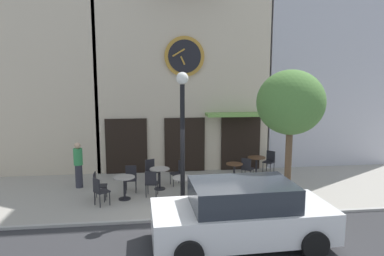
# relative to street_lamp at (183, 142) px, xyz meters

# --- Properties ---
(ground_plane) EXTENTS (27.35, 10.29, 0.13)m
(ground_plane) POSITION_rel_street_lamp_xyz_m (0.55, -0.80, -2.14)
(ground_plane) COLOR #9E998E
(clock_building) EXTENTS (7.30, 4.11, 10.25)m
(clock_building) POSITION_rel_street_lamp_xyz_m (0.50, 5.71, 3.22)
(clock_building) COLOR beige
(clock_building) RESTS_ON ground_plane
(neighbor_building_left) EXTENTS (6.86, 3.38, 12.44)m
(neighbor_building_left) POSITION_rel_street_lamp_xyz_m (-6.45, 6.04, 4.11)
(neighbor_building_left) COLOR beige
(neighbor_building_left) RESTS_ON ground_plane
(street_lamp) EXTENTS (0.36, 0.36, 4.16)m
(street_lamp) POSITION_rel_street_lamp_xyz_m (0.00, 0.00, 0.00)
(street_lamp) COLOR black
(street_lamp) RESTS_ON ground_plane
(street_tree) EXTENTS (2.02, 1.82, 4.24)m
(street_tree) POSITION_rel_street_lamp_xyz_m (3.18, -0.28, 1.13)
(street_tree) COLOR brown
(street_tree) RESTS_ON ground_plane
(cafe_table_leftmost) EXTENTS (0.70, 0.70, 0.77)m
(cafe_table_leftmost) POSITION_rel_street_lamp_xyz_m (-1.82, 1.14, -1.57)
(cafe_table_leftmost) COLOR black
(cafe_table_leftmost) RESTS_ON ground_plane
(cafe_table_center_left) EXTENTS (0.72, 0.72, 0.76)m
(cafe_table_center_left) POSITION_rel_street_lamp_xyz_m (-0.64, 2.04, -1.57)
(cafe_table_center_left) COLOR black
(cafe_table_center_left) RESTS_ON ground_plane
(cafe_table_center) EXTENTS (0.75, 0.75, 0.73)m
(cafe_table_center) POSITION_rel_street_lamp_xyz_m (0.13, 0.99, -1.59)
(cafe_table_center) COLOR black
(cafe_table_center) RESTS_ON ground_plane
(cafe_table_near_curb) EXTENTS (0.63, 0.63, 0.77)m
(cafe_table_near_curb) POSITION_rel_street_lamp_xyz_m (2.19, 2.39, -1.60)
(cafe_table_near_curb) COLOR black
(cafe_table_near_curb) RESTS_ON ground_plane
(cafe_table_center_right) EXTENTS (0.72, 0.72, 0.77)m
(cafe_table_center_right) POSITION_rel_street_lamp_xyz_m (3.33, 3.27, -1.56)
(cafe_table_center_right) COLOR black
(cafe_table_center_right) RESTS_ON ground_plane
(cafe_chair_near_tree) EXTENTS (0.40, 0.40, 0.90)m
(cafe_chair_near_tree) POSITION_rel_street_lamp_xyz_m (-1.65, 1.96, -1.58)
(cafe_chair_near_tree) COLOR black
(cafe_chair_near_tree) RESTS_ON ground_plane
(cafe_chair_mid_row) EXTENTS (0.57, 0.57, 0.90)m
(cafe_chair_mid_row) POSITION_rel_street_lamp_xyz_m (4.05, 3.72, -1.58)
(cafe_chair_mid_row) COLOR black
(cafe_chair_mid_row) RESTS_ON ground_plane
(cafe_chair_right_end) EXTENTS (0.41, 0.41, 0.90)m
(cafe_chair_right_end) POSITION_rel_street_lamp_xyz_m (-2.69, 1.26, -1.58)
(cafe_chair_right_end) COLOR black
(cafe_chair_right_end) RESTS_ON ground_plane
(cafe_chair_facing_wall) EXTENTS (0.49, 0.49, 0.90)m
(cafe_chair_facing_wall) POSITION_rel_street_lamp_xyz_m (0.07, 2.44, -1.58)
(cafe_chair_facing_wall) COLOR black
(cafe_chair_facing_wall) RESTS_ON ground_plane
(cafe_chair_curbside) EXTENTS (0.56, 0.56, 0.90)m
(cafe_chair_curbside) POSITION_rel_street_lamp_xyz_m (2.77, 2.67, -1.58)
(cafe_chair_curbside) COLOR black
(cafe_chair_curbside) RESTS_ON ground_plane
(cafe_chair_outer) EXTENTS (0.47, 0.47, 0.90)m
(cafe_chair_outer) POSITION_rel_street_lamp_xyz_m (-0.94, 1.28, -1.58)
(cafe_chair_outer) COLOR black
(cafe_chair_outer) RESTS_ON ground_plane
(cafe_chair_left_end) EXTENTS (0.54, 0.54, 0.90)m
(cafe_chair_left_end) POSITION_rel_street_lamp_xyz_m (-0.94, 2.82, -1.58)
(cafe_chair_left_end) COLOR black
(cafe_chair_left_end) RESTS_ON ground_plane
(cafe_chair_near_lamp) EXTENTS (0.56, 0.56, 0.90)m
(cafe_chair_near_lamp) POSITION_rel_street_lamp_xyz_m (-2.56, 0.65, -1.58)
(cafe_chair_near_lamp) COLOR black
(cafe_chair_near_lamp) RESTS_ON ground_plane
(pedestrian_green) EXTENTS (0.45, 0.45, 1.67)m
(pedestrian_green) POSITION_rel_street_lamp_xyz_m (-3.55, 2.60, -1.25)
(pedestrian_green) COLOR #2D2D38
(pedestrian_green) RESTS_ON ground_plane
(parked_car_white) EXTENTS (4.36, 2.13, 1.55)m
(parked_car_white) POSITION_rel_street_lamp_xyz_m (1.20, -2.32, -1.35)
(parked_car_white) COLOR white
(parked_car_white) RESTS_ON ground_plane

